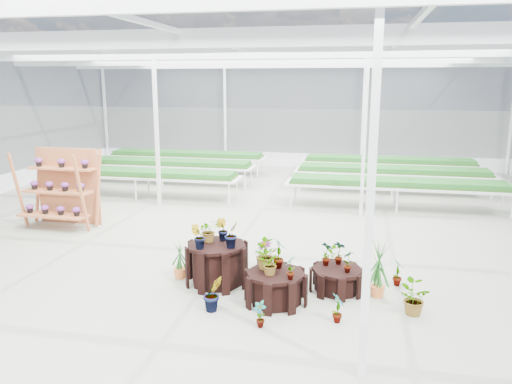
% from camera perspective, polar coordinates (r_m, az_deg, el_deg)
% --- Properties ---
extents(ground_plane, '(24.00, 24.00, 0.00)m').
position_cam_1_polar(ground_plane, '(10.88, -4.23, -7.31)').
color(ground_plane, gray).
rests_on(ground_plane, ground).
extents(greenhouse_shell, '(18.00, 24.00, 4.50)m').
position_cam_1_polar(greenhouse_shell, '(10.34, -4.43, 4.51)').
color(greenhouse_shell, white).
rests_on(greenhouse_shell, ground).
extents(steel_frame, '(18.00, 24.00, 4.50)m').
position_cam_1_polar(steel_frame, '(10.34, -4.43, 4.51)').
color(steel_frame, silver).
rests_on(steel_frame, ground).
extents(nursery_benches, '(16.00, 7.00, 0.84)m').
position_cam_1_polar(nursery_benches, '(17.58, 2.11, 1.80)').
color(nursery_benches, silver).
rests_on(nursery_benches, ground).
extents(plinth_tall, '(1.36, 1.36, 0.77)m').
position_cam_1_polar(plinth_tall, '(9.34, -4.48, -8.19)').
color(plinth_tall, black).
rests_on(plinth_tall, ground).
extents(plinth_mid, '(1.13, 1.13, 0.55)m').
position_cam_1_polar(plinth_mid, '(8.60, 2.26, -10.86)').
color(plinth_mid, black).
rests_on(plinth_mid, ground).
extents(plinth_low, '(1.13, 1.13, 0.43)m').
position_cam_1_polar(plinth_low, '(9.18, 9.25, -9.87)').
color(plinth_low, black).
rests_on(plinth_low, ground).
extents(shelf_rack, '(1.92, 1.06, 2.00)m').
position_cam_1_polar(shelf_rack, '(13.68, -21.61, 0.32)').
color(shelf_rack, '#AA5B34').
rests_on(shelf_rack, ground).
extents(nursery_plants, '(4.72, 3.01, 1.27)m').
position_cam_1_polar(nursery_plants, '(9.02, 3.80, -7.97)').
color(nursery_plants, '#1C551D').
rests_on(nursery_plants, ground).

